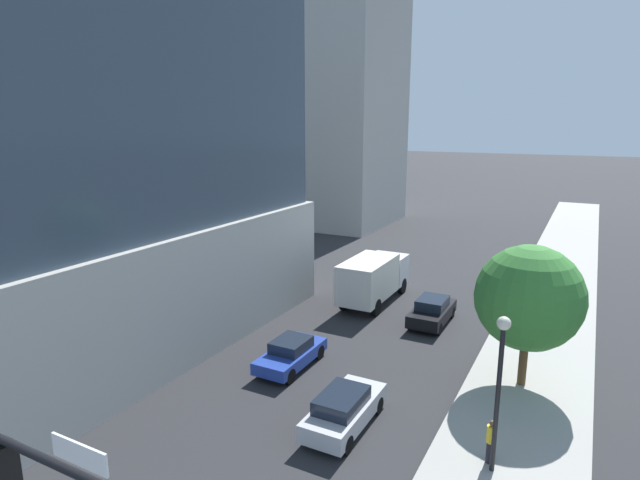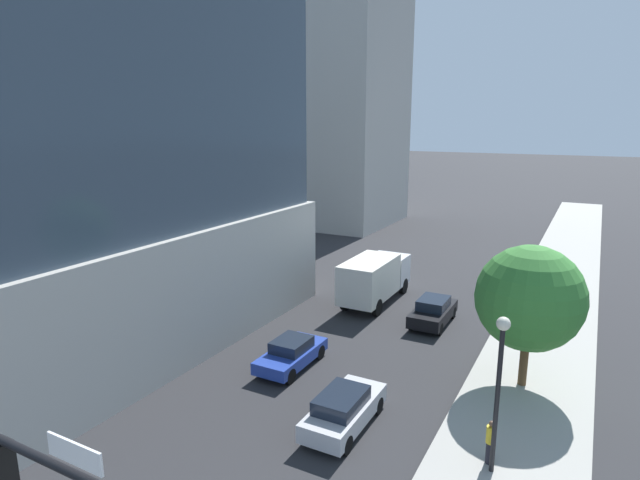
{
  "view_description": "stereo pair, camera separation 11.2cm",
  "coord_description": "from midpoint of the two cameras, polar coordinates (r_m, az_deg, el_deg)",
  "views": [
    {
      "loc": [
        9.8,
        -1.69,
        11.44
      ],
      "look_at": [
        0.7,
        15.51,
        7.0
      ],
      "focal_mm": 29.19,
      "sensor_mm": 36.0,
      "label": 1
    },
    {
      "loc": [
        9.9,
        -1.63,
        11.44
      ],
      "look_at": [
        0.7,
        15.51,
        7.0
      ],
      "focal_mm": 29.19,
      "sensor_mm": 36.0,
      "label": 2
    }
  ],
  "objects": [
    {
      "name": "street_lamp",
      "position": [
        17.89,
        18.94,
        -13.44
      ],
      "size": [
        0.44,
        0.44,
        5.41
      ],
      "color": "black",
      "rests_on": "sidewalk"
    },
    {
      "name": "sidewalk",
      "position": [
        24.52,
        21.46,
        -15.72
      ],
      "size": [
        5.12,
        120.0,
        0.15
      ],
      "primitive_type": "cube",
      "color": "#9E9B93",
      "rests_on": "ground"
    },
    {
      "name": "pedestrian_yellow_shirt",
      "position": [
        19.59,
        18.08,
        -20.24
      ],
      "size": [
        0.34,
        0.34,
        1.57
      ],
      "color": "black",
      "rests_on": "sidewalk"
    },
    {
      "name": "car_blue",
      "position": [
        25.28,
        -3.33,
        -12.29
      ],
      "size": [
        1.77,
        4.13,
        1.4
      ],
      "color": "#233D9E",
      "rests_on": "ground"
    },
    {
      "name": "construction_building",
      "position": [
        60.64,
        1.06,
        19.06
      ],
      "size": [
        18.72,
        14.28,
        41.15
      ],
      "color": "#B2AFA8",
      "rests_on": "ground"
    },
    {
      "name": "street_tree",
      "position": [
        23.88,
        21.81,
        -5.9
      ],
      "size": [
        4.54,
        4.54,
        6.27
      ],
      "color": "brown",
      "rests_on": "sidewalk"
    },
    {
      "name": "car_silver",
      "position": [
        20.78,
        2.49,
        -18.03
      ],
      "size": [
        1.77,
        4.34,
        1.54
      ],
      "color": "#B7B7BC",
      "rests_on": "ground"
    },
    {
      "name": "car_black",
      "position": [
        30.93,
        12.08,
        -7.61
      ],
      "size": [
        1.83,
        4.22,
        1.55
      ],
      "color": "black",
      "rests_on": "ground"
    },
    {
      "name": "box_truck",
      "position": [
        33.51,
        5.76,
        -4.03
      ],
      "size": [
        2.4,
        6.94,
        3.05
      ],
      "color": "silver",
      "rests_on": "ground"
    }
  ]
}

